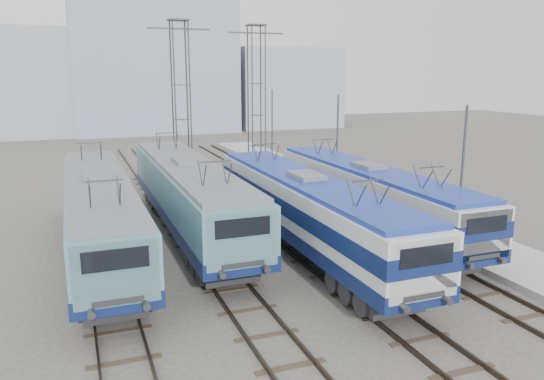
{
  "coord_description": "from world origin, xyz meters",
  "views": [
    {
      "loc": [
        -7.71,
        -16.82,
        8.39
      ],
      "look_at": [
        1.36,
        7.0,
        2.72
      ],
      "focal_mm": 35.0,
      "sensor_mm": 36.0,
      "label": 1
    }
  ],
  "objects": [
    {
      "name": "locomotive_far_left",
      "position": [
        -6.75,
        7.79,
        2.26
      ],
      "size": [
        2.88,
        18.18,
        3.42
      ],
      "color": "#0F1D4F",
      "rests_on": "ground"
    },
    {
      "name": "ground",
      "position": [
        0.0,
        0.0,
        0.0
      ],
      "size": [
        160.0,
        160.0,
        0.0
      ],
      "primitive_type": "plane",
      "color": "#514C47"
    },
    {
      "name": "catenary_tower_west",
      "position": [
        0.0,
        22.0,
        6.64
      ],
      "size": [
        4.5,
        1.2,
        12.0
      ],
      "color": "#3F4247",
      "rests_on": "ground"
    },
    {
      "name": "locomotive_far_right",
      "position": [
        6.75,
        6.75,
        2.21
      ],
      "size": [
        2.73,
        17.26,
        3.24
      ],
      "color": "#0F1D4F",
      "rests_on": "ground"
    },
    {
      "name": "building_west",
      "position": [
        -14.0,
        62.0,
        7.0
      ],
      "size": [
        18.0,
        12.0,
        14.0
      ],
      "primitive_type": "cube",
      "color": "#979DA7",
      "rests_on": "ground"
    },
    {
      "name": "locomotive_center_right",
      "position": [
        2.25,
        4.73,
        2.29
      ],
      "size": [
        2.84,
        17.93,
        3.37
      ],
      "color": "#0F1D4F",
      "rests_on": "ground"
    },
    {
      "name": "catenary_tower_east",
      "position": [
        6.5,
        24.0,
        6.64
      ],
      "size": [
        4.5,
        1.2,
        12.0
      ],
      "color": "#3F4247",
      "rests_on": "ground"
    },
    {
      "name": "building_center",
      "position": [
        4.0,
        62.0,
        9.0
      ],
      "size": [
        22.0,
        14.0,
        18.0
      ],
      "primitive_type": "cube",
      "color": "#8E97AE",
      "rests_on": "ground"
    },
    {
      "name": "mast_front",
      "position": [
        8.6,
        2.0,
        3.5
      ],
      "size": [
        0.12,
        0.12,
        7.0
      ],
      "primitive_type": "cylinder",
      "color": "#3F4247",
      "rests_on": "ground"
    },
    {
      "name": "platform",
      "position": [
        10.2,
        8.0,
        0.15
      ],
      "size": [
        4.0,
        70.0,
        0.3
      ],
      "primitive_type": "cube",
      "color": "#9E9E99",
      "rests_on": "ground"
    },
    {
      "name": "mast_mid",
      "position": [
        8.6,
        14.0,
        3.5
      ],
      "size": [
        0.12,
        0.12,
        7.0
      ],
      "primitive_type": "cylinder",
      "color": "#3F4247",
      "rests_on": "ground"
    },
    {
      "name": "mast_rear",
      "position": [
        8.6,
        26.0,
        3.5
      ],
      "size": [
        0.12,
        0.12,
        7.0
      ],
      "primitive_type": "cylinder",
      "color": "#3F4247",
      "rests_on": "ground"
    },
    {
      "name": "building_east",
      "position": [
        24.0,
        62.0,
        6.0
      ],
      "size": [
        16.0,
        12.0,
        12.0
      ],
      "primitive_type": "cube",
      "color": "#979DA7",
      "rests_on": "ground"
    },
    {
      "name": "locomotive_center_left",
      "position": [
        -2.25,
        9.65,
        2.34
      ],
      "size": [
        2.98,
        18.82,
        3.54
      ],
      "color": "#0F1D4F",
      "rests_on": "ground"
    }
  ]
}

